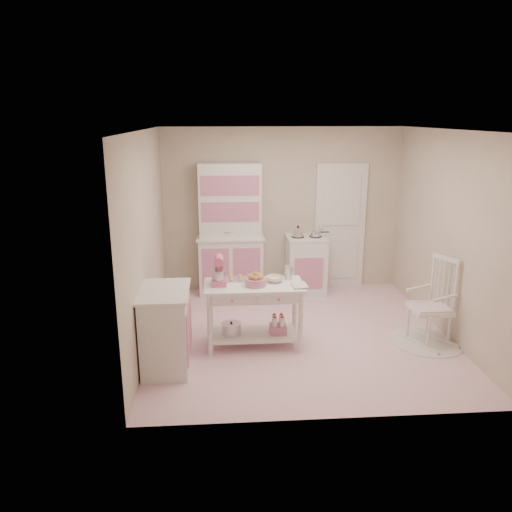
{
  "coord_description": "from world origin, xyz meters",
  "views": [
    {
      "loc": [
        -1.0,
        -5.96,
        2.77
      ],
      "look_at": [
        -0.54,
        0.23,
        1.01
      ],
      "focal_mm": 35.0,
      "sensor_mm": 36.0,
      "label": 1
    }
  ],
  "objects": [
    {
      "name": "rocking_chair",
      "position": [
        1.59,
        -0.35,
        0.55
      ],
      "size": [
        0.74,
        0.85,
        1.1
      ],
      "primitive_type": "cube",
      "rotation": [
        0.0,
        0.0,
        0.43
      ],
      "color": "white",
      "rests_on": "ground"
    },
    {
      "name": "recipe_book",
      "position": [
        -0.16,
        -0.39,
        0.81
      ],
      "size": [
        0.19,
        0.24,
        0.02
      ],
      "primitive_type": "imported",
      "rotation": [
        0.0,
        0.0,
        0.06
      ],
      "color": "silver",
      "rests_on": "work_table"
    },
    {
      "name": "stand_mixer",
      "position": [
        -1.03,
        -0.25,
        0.97
      ],
      "size": [
        0.21,
        0.29,
        0.34
      ],
      "primitive_type": "cube",
      "rotation": [
        0.0,
        0.0,
        -0.04
      ],
      "color": "#DD5D89",
      "rests_on": "work_table"
    },
    {
      "name": "room_shell",
      "position": [
        0.0,
        0.0,
        1.65
      ],
      "size": [
        3.84,
        3.84,
        2.62
      ],
      "color": "pink",
      "rests_on": "ground"
    },
    {
      "name": "hutch",
      "position": [
        -0.84,
        1.66,
        1.04
      ],
      "size": [
        1.06,
        0.5,
        2.08
      ],
      "primitive_type": "cube",
      "color": "white",
      "rests_on": "ground"
    },
    {
      "name": "cookie_tray",
      "position": [
        -0.76,
        -0.09,
        0.81
      ],
      "size": [
        0.34,
        0.24,
        0.02
      ],
      "primitive_type": "cube",
      "color": "silver",
      "rests_on": "work_table"
    },
    {
      "name": "metal_pitcher",
      "position": [
        -0.17,
        -0.11,
        0.89
      ],
      "size": [
        0.1,
        0.1,
        0.17
      ],
      "primitive_type": "cylinder",
      "color": "silver",
      "rests_on": "work_table"
    },
    {
      "name": "door",
      "position": [
        0.95,
        1.87,
        1.02
      ],
      "size": [
        0.82,
        0.05,
        2.04
      ],
      "primitive_type": "cube",
      "color": "white",
      "rests_on": "ground"
    },
    {
      "name": "base_cabinet",
      "position": [
        -1.63,
        -0.74,
        0.46
      ],
      "size": [
        0.54,
        0.84,
        0.92
      ],
      "primitive_type": "cube",
      "color": "white",
      "rests_on": "ground"
    },
    {
      "name": "mixing_bowl",
      "position": [
        -0.35,
        -0.19,
        0.83
      ],
      "size": [
        0.21,
        0.21,
        0.07
      ],
      "primitive_type": "imported",
      "color": "silver",
      "rests_on": "work_table"
    },
    {
      "name": "stove",
      "position": [
        0.36,
        1.61,
        0.46
      ],
      "size": [
        0.62,
        0.57,
        0.92
      ],
      "primitive_type": "cube",
      "color": "white",
      "rests_on": "ground"
    },
    {
      "name": "bread_basket",
      "position": [
        -0.59,
        -0.32,
        0.85
      ],
      "size": [
        0.25,
        0.25,
        0.09
      ],
      "primitive_type": "cylinder",
      "color": "#CD7599",
      "rests_on": "work_table"
    },
    {
      "name": "work_table",
      "position": [
        -0.61,
        -0.27,
        0.4
      ],
      "size": [
        1.2,
        0.6,
        0.8
      ],
      "primitive_type": "cube",
      "color": "white",
      "rests_on": "ground"
    },
    {
      "name": "lace_rug",
      "position": [
        1.59,
        -0.35,
        0.01
      ],
      "size": [
        0.92,
        0.92,
        0.01
      ],
      "primitive_type": "cylinder",
      "color": "white",
      "rests_on": "ground"
    }
  ]
}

